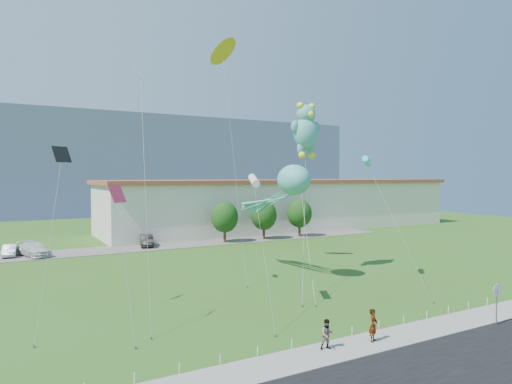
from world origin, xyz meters
TOP-DOWN VIEW (x-y plane):
  - ground at (0.00, 0.00)m, footprint 160.00×160.00m
  - sidewalk at (0.00, -2.75)m, footprint 80.00×2.50m
  - parking_strip at (0.00, 35.00)m, footprint 70.00×6.00m
  - hill_ridge at (0.00, 120.00)m, footprint 160.00×50.00m
  - warehouse at (26.00, 44.00)m, footprint 61.00×15.00m
  - stop_sign at (9.50, -4.21)m, footprint 0.80×0.07m
  - rope_fence at (0.00, -1.30)m, footprint 26.05×0.05m
  - tree_near at (10.00, 34.00)m, footprint 3.60×3.60m
  - tree_mid at (16.00, 34.00)m, footprint 3.60×3.60m
  - tree_far at (22.00, 34.00)m, footprint 3.60×3.60m
  - pedestrian_left at (1.19, -2.74)m, footprint 0.75×0.66m
  - pedestrian_right at (-1.62, -2.44)m, footprint 0.88×0.77m
  - parked_car_silver at (-15.02, 35.92)m, footprint 1.77×3.97m
  - parked_car_white at (-12.69, 34.75)m, footprint 3.65×5.59m
  - parked_car_black at (-0.02, 35.56)m, footprint 2.36×4.52m
  - octopus_kite at (5.24, 12.28)m, footprint 4.01×14.10m
  - teddy_bear_kite at (7.83, 12.68)m, footprint 7.67×9.16m
  - small_kite_pink at (-10.11, 5.35)m, footprint 1.29×3.75m
  - small_kite_black at (-12.67, 9.65)m, footprint 2.68×5.55m
  - small_kite_cyan at (10.36, 7.64)m, footprint 0.52×8.11m
  - small_kite_orange at (2.29, 17.97)m, footprint 2.22×7.83m
  - small_kite_white at (-1.40, 5.53)m, footprint 1.73×6.17m
  - small_kite_yellow at (-7.23, 10.88)m, footprint 2.60×9.27m

SIDE VIEW (x-z plane):
  - ground at x=0.00m, z-range 0.00..0.00m
  - parking_strip at x=0.00m, z-range 0.00..0.06m
  - sidewalk at x=0.00m, z-range 0.00..0.10m
  - rope_fence at x=0.00m, z-range 0.00..0.50m
  - parked_car_silver at x=-15.02m, z-range 0.06..1.33m
  - parked_car_black at x=-0.02m, z-range 0.06..1.48m
  - parked_car_white at x=-12.69m, z-range 0.06..1.56m
  - pedestrian_right at x=-1.62m, z-range 0.10..1.62m
  - pedestrian_left at x=1.19m, z-range 0.10..1.82m
  - stop_sign at x=9.50m, z-range 0.62..3.12m
  - tree_near at x=10.00m, z-range 0.65..6.12m
  - tree_mid at x=16.00m, z-range 0.65..6.12m
  - tree_far at x=22.00m, z-range 0.65..6.12m
  - warehouse at x=26.00m, z-range 0.02..8.22m
  - small_kite_pink at x=-10.11m, z-range 2.98..11.23m
  - octopus_kite at x=5.24m, z-range 2.73..12.49m
  - small_kite_white at x=-1.40m, z-range 3.97..12.92m
  - small_kite_black at x=-12.67m, z-range 3.76..14.34m
  - small_kite_cyan at x=10.36m, z-range 4.71..15.19m
  - hill_ridge at x=0.00m, z-range 0.00..25.00m
  - teddy_bear_kite at x=7.83m, z-range 5.31..20.59m
  - small_kite_yellow at x=-7.23m, z-range 5.54..21.97m
  - small_kite_orange at x=2.29m, z-range 9.26..30.25m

